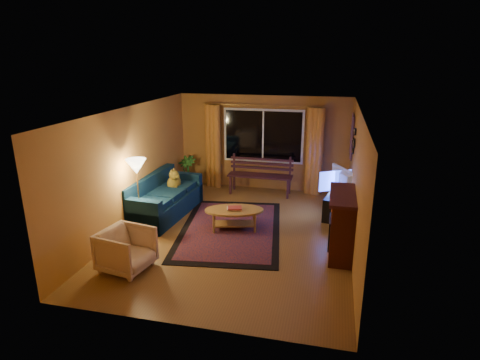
% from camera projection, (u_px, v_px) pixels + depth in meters
% --- Properties ---
extents(floor, '(4.50, 6.00, 0.02)m').
position_uv_depth(floor, '(237.00, 234.00, 8.19)').
color(floor, brown).
rests_on(floor, ground).
extents(ceiling, '(4.50, 6.00, 0.02)m').
position_uv_depth(ceiling, '(236.00, 110.00, 7.44)').
color(ceiling, white).
rests_on(ceiling, ground).
extents(wall_back, '(4.50, 0.02, 2.50)m').
position_uv_depth(wall_back, '(263.00, 143.00, 10.61)').
color(wall_back, '#B57837').
rests_on(wall_back, ground).
extents(wall_left, '(0.02, 6.00, 2.50)m').
position_uv_depth(wall_left, '(131.00, 168.00, 8.31)').
color(wall_left, '#B57837').
rests_on(wall_left, ground).
extents(wall_right, '(0.02, 6.00, 2.50)m').
position_uv_depth(wall_right, '(356.00, 183.00, 7.32)').
color(wall_right, '#B57837').
rests_on(wall_right, ground).
extents(window, '(2.00, 0.02, 1.30)m').
position_uv_depth(window, '(263.00, 136.00, 10.49)').
color(window, black).
rests_on(window, wall_back).
extents(curtain_rod, '(3.20, 0.03, 0.03)m').
position_uv_depth(curtain_rod, '(263.00, 105.00, 10.21)').
color(curtain_rod, '#BF8C3F').
rests_on(curtain_rod, wall_back).
extents(curtain_left, '(0.36, 0.36, 2.24)m').
position_uv_depth(curtain_left, '(213.00, 146.00, 10.82)').
color(curtain_left, orange).
rests_on(curtain_left, ground).
extents(curtain_right, '(0.36, 0.36, 2.24)m').
position_uv_depth(curtain_right, '(314.00, 152.00, 10.23)').
color(curtain_right, orange).
rests_on(curtain_right, ground).
extents(bench, '(1.66, 0.50, 0.50)m').
position_uv_depth(bench, '(260.00, 185.00, 10.43)').
color(bench, black).
rests_on(bench, ground).
extents(potted_plant, '(0.61, 0.61, 0.89)m').
position_uv_depth(potted_plant, '(187.00, 172.00, 10.85)').
color(potted_plant, '#235B1E').
rests_on(potted_plant, ground).
extents(sofa, '(1.12, 2.27, 0.89)m').
position_uv_depth(sofa, '(164.00, 196.00, 9.02)').
color(sofa, '#091F35').
rests_on(sofa, ground).
extents(dog, '(0.46, 0.55, 0.52)m').
position_uv_depth(dog, '(174.00, 179.00, 9.39)').
color(dog, olive).
rests_on(dog, sofa).
extents(armchair, '(0.85, 0.89, 0.79)m').
position_uv_depth(armchair, '(126.00, 248.00, 6.71)').
color(armchair, beige).
rests_on(armchair, ground).
extents(floor_lamp, '(0.30, 0.30, 1.54)m').
position_uv_depth(floor_lamp, '(139.00, 196.00, 8.06)').
color(floor_lamp, '#BF8C3F').
rests_on(floor_lamp, ground).
extents(rug, '(2.44, 3.45, 0.02)m').
position_uv_depth(rug, '(231.00, 229.00, 8.37)').
color(rug, maroon).
rests_on(rug, ground).
extents(coffee_table, '(1.49, 1.49, 0.44)m').
position_uv_depth(coffee_table, '(234.00, 219.00, 8.32)').
color(coffee_table, '#AA7838').
rests_on(coffee_table, ground).
extents(tv_console, '(0.67, 1.31, 0.52)m').
position_uv_depth(tv_console, '(338.00, 204.00, 9.08)').
color(tv_console, black).
rests_on(tv_console, ground).
extents(television, '(0.61, 0.91, 0.57)m').
position_uv_depth(television, '(340.00, 181.00, 8.91)').
color(television, black).
rests_on(television, tv_console).
extents(fireplace, '(0.40, 1.20, 1.10)m').
position_uv_depth(fireplace, '(342.00, 226.00, 7.21)').
color(fireplace, maroon).
rests_on(fireplace, ground).
extents(mirror_cluster, '(0.06, 0.60, 0.56)m').
position_uv_depth(mirror_cluster, '(354.00, 139.00, 8.38)').
color(mirror_cluster, black).
rests_on(mirror_cluster, wall_right).
extents(painting, '(0.04, 0.76, 0.96)m').
position_uv_depth(painting, '(352.00, 136.00, 9.49)').
color(painting, '#CF542B').
rests_on(painting, wall_right).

